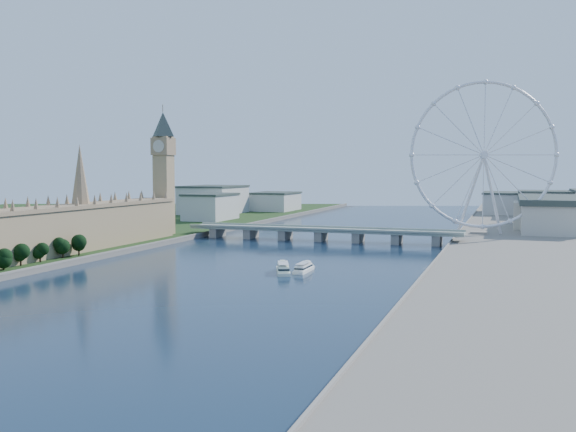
% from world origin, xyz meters
% --- Properties ---
extents(ground, '(2000.00, 2000.00, 0.00)m').
position_xyz_m(ground, '(0.00, 0.00, 0.00)').
color(ground, '#183045').
rests_on(ground, ground).
extents(parliament_range, '(24.00, 200.00, 70.00)m').
position_xyz_m(parliament_range, '(-128.00, 170.00, 18.48)').
color(parliament_range, tan).
rests_on(parliament_range, ground).
extents(big_ben, '(20.02, 20.02, 110.00)m').
position_xyz_m(big_ben, '(-128.00, 278.00, 66.57)').
color(big_ben, tan).
rests_on(big_ben, ground).
extents(westminster_bridge, '(220.00, 22.00, 9.50)m').
position_xyz_m(westminster_bridge, '(0.00, 300.00, 6.63)').
color(westminster_bridge, gray).
rests_on(westminster_bridge, ground).
extents(london_eye, '(113.60, 39.12, 124.30)m').
position_xyz_m(london_eye, '(119.98, 355.08, 67.52)').
color(london_eye, silver).
rests_on(london_eye, ground).
extents(county_hall, '(54.00, 144.00, 35.00)m').
position_xyz_m(county_hall, '(175.00, 430.00, 0.00)').
color(county_hall, beige).
rests_on(county_hall, ground).
extents(city_skyline, '(505.00, 280.00, 32.00)m').
position_xyz_m(city_skyline, '(39.22, 560.08, 16.96)').
color(city_skyline, beige).
rests_on(city_skyline, ground).
extents(tour_boat_near, '(6.64, 25.32, 5.54)m').
position_xyz_m(tour_boat_near, '(34.30, 147.14, 0.00)').
color(tour_boat_near, white).
rests_on(tour_boat_near, ground).
extents(tour_boat_far, '(17.10, 28.71, 6.18)m').
position_xyz_m(tour_boat_far, '(25.22, 139.36, 0.00)').
color(tour_boat_far, white).
rests_on(tour_boat_far, ground).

